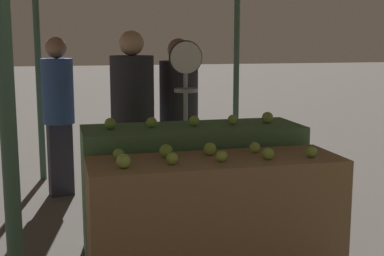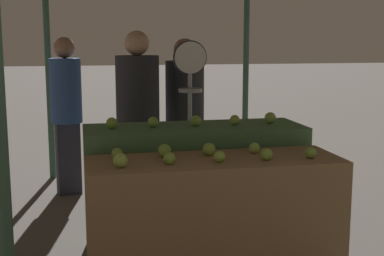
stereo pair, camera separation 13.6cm
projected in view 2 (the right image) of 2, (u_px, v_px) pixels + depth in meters
name	position (u px, v px, depth m)	size (l,w,h in m)	color
display_counter_front	(214.00, 223.00, 3.42)	(1.61, 0.55, 0.84)	olive
display_counter_back	(194.00, 189.00, 3.99)	(1.61, 0.55, 0.95)	#4C7A4C
apple_front_0	(120.00, 160.00, 3.11)	(0.09, 0.09, 0.09)	#8EB247
apple_front_1	(169.00, 158.00, 3.19)	(0.07, 0.07, 0.07)	#7AA338
apple_front_2	(219.00, 157.00, 3.25)	(0.07, 0.07, 0.07)	#84AD3D
apple_front_3	(266.00, 154.00, 3.30)	(0.08, 0.08, 0.08)	#7AA338
apple_front_4	(311.00, 153.00, 3.35)	(0.07, 0.07, 0.07)	#7AA338
apple_front_5	(117.00, 154.00, 3.33)	(0.07, 0.07, 0.07)	#7AA338
apple_front_6	(165.00, 151.00, 3.37)	(0.09, 0.09, 0.09)	#7AA338
apple_front_7	(209.00, 149.00, 3.44)	(0.08, 0.08, 0.08)	#84AD3D
apple_front_8	(254.00, 148.00, 3.50)	(0.07, 0.07, 0.07)	#8EB247
apple_back_0	(112.00, 123.00, 3.79)	(0.08, 0.08, 0.08)	#7AA338
apple_back_1	(153.00, 122.00, 3.85)	(0.08, 0.08, 0.08)	#84AD3D
apple_back_2	(196.00, 121.00, 3.90)	(0.08, 0.08, 0.08)	#84AD3D
apple_back_3	(235.00, 120.00, 3.96)	(0.07, 0.07, 0.07)	#8EB247
apple_back_4	(270.00, 118.00, 4.02)	(0.09, 0.09, 0.09)	#8EB247
produce_scale	(190.00, 91.00, 4.51)	(0.29, 0.20, 1.57)	#99999E
person_vendor_at_scale	(138.00, 111.00, 4.77)	(0.53, 0.53, 1.65)	#2D2D38
person_customer_left	(66.00, 104.00, 5.39)	(0.37, 0.37, 1.60)	#2D2D38
person_customer_right	(185.00, 111.00, 5.08)	(0.40, 0.40, 1.59)	#2D2D38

